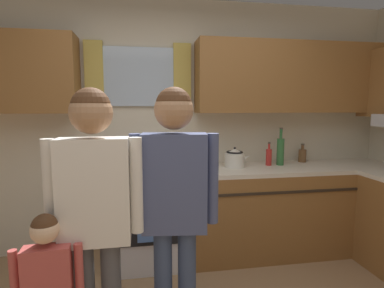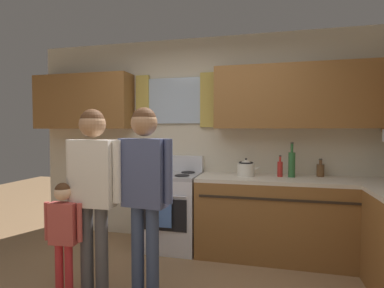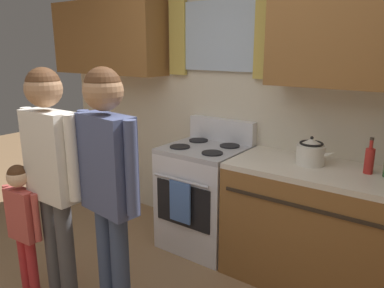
% 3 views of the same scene
% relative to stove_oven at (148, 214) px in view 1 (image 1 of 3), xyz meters
% --- Properties ---
extents(back_wall_unit, '(4.60, 0.42, 2.60)m').
position_rel_stove_oven_xyz_m(back_wall_unit, '(0.37, 0.27, 1.04)').
color(back_wall_unit, beige).
rests_on(back_wall_unit, ground).
extents(kitchen_counter_run, '(2.28, 1.80, 0.90)m').
position_rel_stove_oven_xyz_m(kitchen_counter_run, '(1.77, -0.31, -0.02)').
color(kitchen_counter_run, brown).
rests_on(kitchen_counter_run, ground).
extents(stove_oven, '(0.65, 0.67, 1.10)m').
position_rel_stove_oven_xyz_m(stove_oven, '(0.00, 0.00, 0.00)').
color(stove_oven, silver).
rests_on(stove_oven, ground).
extents(bottle_wine_green, '(0.08, 0.08, 0.39)m').
position_rel_stove_oven_xyz_m(bottle_wine_green, '(1.39, 0.07, 0.58)').
color(bottle_wine_green, '#2D6633').
rests_on(bottle_wine_green, kitchen_counter_run).
extents(bottle_squat_brown, '(0.08, 0.08, 0.21)m').
position_rel_stove_oven_xyz_m(bottle_squat_brown, '(1.71, 0.20, 0.51)').
color(bottle_squat_brown, brown).
rests_on(bottle_squat_brown, kitchen_counter_run).
extents(bottle_sauce_red, '(0.06, 0.06, 0.25)m').
position_rel_stove_oven_xyz_m(bottle_sauce_red, '(1.26, 0.07, 0.53)').
color(bottle_sauce_red, red).
rests_on(bottle_sauce_red, kitchen_counter_run).
extents(stovetop_kettle, '(0.27, 0.20, 0.21)m').
position_rel_stove_oven_xyz_m(stovetop_kettle, '(0.88, 0.04, 0.53)').
color(stovetop_kettle, silver).
rests_on(stovetop_kettle, kitchen_counter_run).
extents(adult_holding_child, '(0.50, 0.22, 1.61)m').
position_rel_stove_oven_xyz_m(adult_holding_child, '(-0.29, -1.27, 0.54)').
color(adult_holding_child, '#4C4C51').
rests_on(adult_holding_child, ground).
extents(adult_in_plaid, '(0.50, 0.22, 1.62)m').
position_rel_stove_oven_xyz_m(adult_in_plaid, '(0.14, -1.19, 0.55)').
color(adult_in_plaid, '#38476B').
rests_on(adult_in_plaid, ground).
extents(small_child, '(0.33, 0.13, 1.00)m').
position_rel_stove_oven_xyz_m(small_child, '(-0.51, -1.37, 0.16)').
color(small_child, red).
rests_on(small_child, ground).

